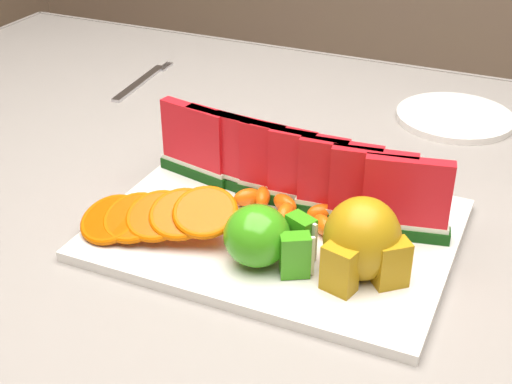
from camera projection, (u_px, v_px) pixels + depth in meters
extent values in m
cube|color=#503619|center=(253.00, 196.00, 0.95)|extent=(1.40, 0.90, 0.03)
cube|color=#503619|center=(74.00, 200.00, 1.68)|extent=(0.06, 0.06, 0.72)
cube|color=slate|center=(253.00, 183.00, 0.94)|extent=(1.52, 1.02, 0.01)
cube|color=slate|center=(360.00, 108.00, 1.39)|extent=(1.52, 0.01, 0.20)
cube|color=silver|center=(277.00, 229.00, 0.83)|extent=(0.40, 0.30, 0.01)
ellipsoid|color=#308F1F|center=(257.00, 236.00, 0.75)|extent=(0.08, 0.08, 0.07)
cube|color=#308F1F|center=(295.00, 255.00, 0.73)|extent=(0.04, 0.03, 0.05)
cube|color=beige|center=(300.00, 257.00, 0.73)|extent=(0.03, 0.02, 0.05)
cube|color=#308F1F|center=(301.00, 236.00, 0.76)|extent=(0.04, 0.03, 0.05)
cube|color=beige|center=(306.00, 238.00, 0.76)|extent=(0.03, 0.02, 0.05)
ellipsoid|color=#AD7B15|center=(362.00, 239.00, 0.73)|extent=(0.09, 0.09, 0.09)
cube|color=#AD7B15|center=(340.00, 270.00, 0.71)|extent=(0.04, 0.03, 0.05)
cube|color=#AD7B15|center=(391.00, 265.00, 0.72)|extent=(0.04, 0.04, 0.05)
cylinder|color=silver|center=(455.00, 117.00, 1.11)|extent=(0.23, 0.23, 0.01)
cube|color=silver|center=(139.00, 83.00, 1.24)|extent=(0.03, 0.17, 0.00)
cube|color=silver|center=(163.00, 66.00, 1.31)|extent=(0.01, 0.04, 0.00)
cube|color=silver|center=(166.00, 67.00, 1.31)|extent=(0.01, 0.04, 0.00)
cube|color=silver|center=(168.00, 67.00, 1.31)|extent=(0.01, 0.04, 0.00)
cube|color=#0F3C15|center=(196.00, 171.00, 0.92)|extent=(0.11, 0.04, 0.01)
cube|color=silver|center=(195.00, 164.00, 0.92)|extent=(0.10, 0.04, 0.01)
cube|color=#C90509|center=(194.00, 135.00, 0.90)|extent=(0.10, 0.04, 0.08)
cube|color=#0F3C15|center=(222.00, 179.00, 0.91)|extent=(0.11, 0.04, 0.01)
cube|color=silver|center=(222.00, 172.00, 0.90)|extent=(0.10, 0.03, 0.01)
cube|color=#C90509|center=(221.00, 142.00, 0.88)|extent=(0.10, 0.03, 0.08)
cube|color=#0F3C15|center=(249.00, 187.00, 0.89)|extent=(0.11, 0.03, 0.01)
cube|color=silver|center=(249.00, 180.00, 0.88)|extent=(0.10, 0.03, 0.01)
cube|color=#C90509|center=(249.00, 149.00, 0.86)|extent=(0.10, 0.02, 0.08)
cube|color=#0F3C15|center=(277.00, 195.00, 0.87)|extent=(0.11, 0.02, 0.01)
cube|color=silver|center=(277.00, 188.00, 0.87)|extent=(0.10, 0.02, 0.01)
cube|color=#C90509|center=(278.00, 157.00, 0.85)|extent=(0.10, 0.02, 0.08)
cube|color=#0F3C15|center=(306.00, 203.00, 0.85)|extent=(0.11, 0.02, 0.01)
cube|color=silver|center=(307.00, 196.00, 0.85)|extent=(0.10, 0.02, 0.01)
cube|color=#C90509|center=(308.00, 165.00, 0.83)|extent=(0.10, 0.02, 0.08)
cube|color=#0F3C15|center=(337.00, 212.00, 0.84)|extent=(0.11, 0.03, 0.01)
cube|color=silver|center=(338.00, 205.00, 0.83)|extent=(0.10, 0.03, 0.01)
cube|color=#C90509|center=(340.00, 173.00, 0.81)|extent=(0.10, 0.02, 0.08)
cube|color=#0F3C15|center=(369.00, 222.00, 0.82)|extent=(0.11, 0.04, 0.01)
cube|color=silver|center=(370.00, 214.00, 0.81)|extent=(0.10, 0.03, 0.01)
cube|color=#C90509|center=(373.00, 182.00, 0.79)|extent=(0.10, 0.03, 0.08)
cube|color=#0F3C15|center=(402.00, 231.00, 0.80)|extent=(0.11, 0.04, 0.01)
cube|color=silver|center=(403.00, 224.00, 0.80)|extent=(0.10, 0.04, 0.01)
cube|color=#C90509|center=(407.00, 191.00, 0.78)|extent=(0.10, 0.04, 0.08)
cylinder|color=orange|center=(111.00, 219.00, 0.81)|extent=(0.08, 0.08, 0.03)
torus|color=#DE4F13|center=(111.00, 219.00, 0.81)|extent=(0.09, 0.09, 0.03)
cylinder|color=orange|center=(134.00, 217.00, 0.80)|extent=(0.07, 0.07, 0.03)
torus|color=#DE4F13|center=(134.00, 217.00, 0.80)|extent=(0.08, 0.08, 0.03)
cylinder|color=orange|center=(158.00, 216.00, 0.80)|extent=(0.07, 0.07, 0.03)
torus|color=#DE4F13|center=(158.00, 216.00, 0.80)|extent=(0.08, 0.07, 0.03)
cylinder|color=orange|center=(181.00, 214.00, 0.79)|extent=(0.07, 0.07, 0.03)
torus|color=#DE4F13|center=(181.00, 214.00, 0.79)|extent=(0.08, 0.08, 0.03)
cylinder|color=orange|center=(205.00, 212.00, 0.79)|extent=(0.08, 0.08, 0.03)
torus|color=#DE4F13|center=(205.00, 212.00, 0.79)|extent=(0.09, 0.09, 0.03)
cylinder|color=orange|center=(235.00, 150.00, 0.96)|extent=(0.07, 0.07, 0.03)
torus|color=#DE4F13|center=(235.00, 150.00, 0.96)|extent=(0.08, 0.08, 0.03)
cylinder|color=orange|center=(267.00, 155.00, 0.94)|extent=(0.08, 0.08, 0.03)
torus|color=#DE4F13|center=(267.00, 155.00, 0.94)|extent=(0.09, 0.09, 0.03)
cylinder|color=orange|center=(301.00, 160.00, 0.92)|extent=(0.09, 0.09, 0.03)
torus|color=#DE4F13|center=(301.00, 160.00, 0.92)|extent=(0.10, 0.10, 0.03)
cylinder|color=orange|center=(336.00, 165.00, 0.91)|extent=(0.09, 0.09, 0.03)
torus|color=#DE4F13|center=(336.00, 165.00, 0.91)|extent=(0.10, 0.10, 0.03)
ellipsoid|color=#F74312|center=(221.00, 204.00, 0.84)|extent=(0.03, 0.04, 0.02)
ellipsoid|color=#F74312|center=(248.00, 197.00, 0.86)|extent=(0.04, 0.04, 0.02)
ellipsoid|color=#F74312|center=(263.00, 197.00, 0.86)|extent=(0.03, 0.04, 0.02)
ellipsoid|color=#F74312|center=(285.00, 204.00, 0.84)|extent=(0.04, 0.03, 0.02)
ellipsoid|color=#F74312|center=(285.00, 213.00, 0.83)|extent=(0.02, 0.04, 0.02)
ellipsoid|color=#F74312|center=(321.00, 213.00, 0.83)|extent=(0.04, 0.04, 0.02)
ellipsoid|color=#F74312|center=(323.00, 225.00, 0.80)|extent=(0.04, 0.04, 0.02)
ellipsoid|color=#F74312|center=(350.00, 230.00, 0.80)|extent=(0.04, 0.04, 0.02)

